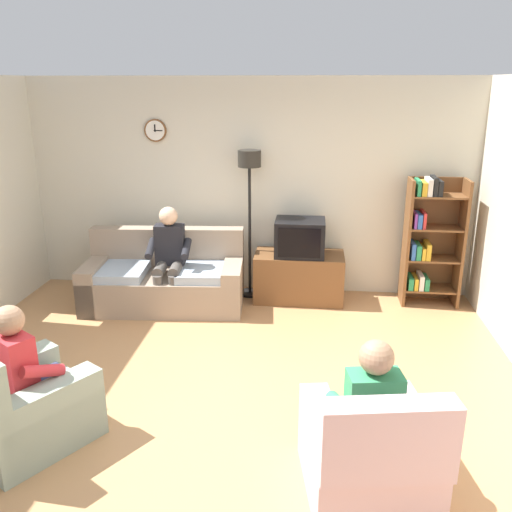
% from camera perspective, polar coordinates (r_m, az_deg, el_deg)
% --- Properties ---
extents(ground_plane, '(12.00, 12.00, 0.00)m').
position_cam_1_polar(ground_plane, '(4.91, -4.38, -14.31)').
color(ground_plane, '#B27F51').
extents(back_wall_assembly, '(6.20, 0.17, 2.70)m').
position_cam_1_polar(back_wall_assembly, '(6.90, -0.71, 7.39)').
color(back_wall_assembly, beige).
rests_on(back_wall_assembly, ground_plane).
extents(couch, '(1.96, 1.03, 0.90)m').
position_cam_1_polar(couch, '(6.64, -9.70, -2.61)').
color(couch, gray).
rests_on(couch, ground_plane).
extents(tv_stand, '(1.10, 0.56, 0.60)m').
position_cam_1_polar(tv_stand, '(6.74, 4.58, -2.21)').
color(tv_stand, brown).
rests_on(tv_stand, ground_plane).
extents(tv, '(0.60, 0.49, 0.44)m').
position_cam_1_polar(tv, '(6.55, 4.69, 1.98)').
color(tv, black).
rests_on(tv, tv_stand).
extents(bookshelf, '(0.68, 0.36, 1.59)m').
position_cam_1_polar(bookshelf, '(6.80, 17.94, 1.74)').
color(bookshelf, brown).
rests_on(bookshelf, ground_plane).
extents(floor_lamp, '(0.28, 0.28, 1.85)m').
position_cam_1_polar(floor_lamp, '(6.57, -0.69, 7.74)').
color(floor_lamp, black).
rests_on(floor_lamp, ground_plane).
extents(armchair_near_window, '(1.15, 1.17, 0.90)m').
position_cam_1_polar(armchair_near_window, '(4.53, -23.67, -14.61)').
color(armchair_near_window, gray).
rests_on(armchair_near_window, ground_plane).
extents(armchair_near_bookshelf, '(0.93, 1.00, 0.90)m').
position_cam_1_polar(armchair_near_bookshelf, '(3.81, 11.94, -20.07)').
color(armchair_near_bookshelf, beige).
rests_on(armchair_near_bookshelf, ground_plane).
extents(person_on_couch, '(0.53, 0.56, 1.24)m').
position_cam_1_polar(person_on_couch, '(6.39, -9.28, 0.25)').
color(person_on_couch, black).
rests_on(person_on_couch, ground_plane).
extents(person_in_left_armchair, '(0.61, 0.64, 1.12)m').
position_cam_1_polar(person_in_left_armchair, '(4.41, -23.15, -10.74)').
color(person_in_left_armchair, red).
rests_on(person_in_left_armchair, ground_plane).
extents(person_in_right_armchair, '(0.56, 0.58, 1.12)m').
position_cam_1_polar(person_in_right_armchair, '(3.70, 11.89, -15.38)').
color(person_in_right_armchair, '#338C59').
rests_on(person_in_right_armchair, ground_plane).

